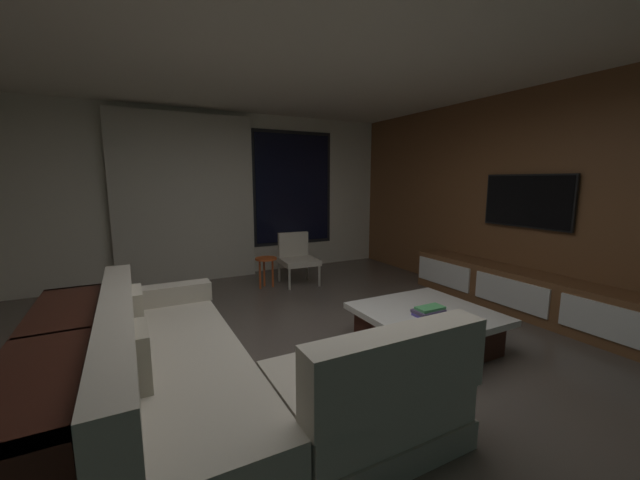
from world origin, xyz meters
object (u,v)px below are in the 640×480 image
at_px(coffee_table, 426,328).
at_px(mounted_tv, 527,201).
at_px(book_stack_on_coffee_table, 430,312).
at_px(side_stool, 266,263).
at_px(console_table_behind_couch, 58,384).
at_px(accent_chair_near_window, 297,255).
at_px(media_console, 525,294).
at_px(sectional_couch, 221,377).

relative_size(coffee_table, mounted_tv, 1.03).
height_order(coffee_table, book_stack_on_coffee_table, book_stack_on_coffee_table).
xyz_separation_m(side_stool, console_table_behind_couch, (-2.21, -2.66, 0.05)).
height_order(book_stack_on_coffee_table, side_stool, side_stool).
relative_size(accent_chair_near_window, console_table_behind_couch, 0.37).
distance_m(coffee_table, side_stool, 2.71).
bearing_deg(mounted_tv, book_stack_on_coffee_table, -168.06).
xyz_separation_m(media_console, console_table_behind_couch, (-4.58, -0.15, 0.17)).
xyz_separation_m(book_stack_on_coffee_table, media_console, (1.73, 0.21, -0.14)).
distance_m(book_stack_on_coffee_table, console_table_behind_couch, 2.85).
xyz_separation_m(accent_chair_near_window, mounted_tv, (2.03, -2.36, 0.92)).
bearing_deg(accent_chair_near_window, console_table_behind_couch, -135.29).
height_order(accent_chair_near_window, console_table_behind_couch, accent_chair_near_window).
xyz_separation_m(accent_chair_near_window, side_stool, (-0.53, -0.05, -0.06)).
relative_size(sectional_couch, console_table_behind_couch, 1.19).
bearing_deg(coffee_table, side_stool, 105.11).
bearing_deg(side_stool, console_table_behind_couch, -129.74).
bearing_deg(console_table_behind_couch, coffee_table, 0.99).
distance_m(coffee_table, book_stack_on_coffee_table, 0.24).
bearing_deg(book_stack_on_coffee_table, accent_chair_near_window, 92.39).
xyz_separation_m(coffee_table, book_stack_on_coffee_table, (-0.06, -0.11, 0.21)).
height_order(sectional_couch, coffee_table, sectional_couch).
xyz_separation_m(coffee_table, mounted_tv, (1.85, 0.30, 1.16)).
bearing_deg(media_console, accent_chair_near_window, 125.78).
bearing_deg(book_stack_on_coffee_table, coffee_table, 59.42).
bearing_deg(mounted_tv, accent_chair_near_window, 130.63).
bearing_deg(coffee_table, media_console, 3.39).
height_order(accent_chair_near_window, media_console, accent_chair_near_window).
relative_size(book_stack_on_coffee_table, side_stool, 0.67).
xyz_separation_m(sectional_couch, mounted_tv, (3.85, 0.48, 1.06)).
height_order(coffee_table, console_table_behind_couch, console_table_behind_couch).
height_order(sectional_couch, side_stool, sectional_couch).
xyz_separation_m(sectional_couch, media_console, (3.67, 0.28, -0.04)).
distance_m(accent_chair_near_window, side_stool, 0.53).
xyz_separation_m(mounted_tv, console_table_behind_couch, (-4.76, -0.35, -0.93)).
xyz_separation_m(side_stool, mounted_tv, (2.55, -2.31, 0.98)).
relative_size(sectional_couch, media_console, 0.81).
distance_m(book_stack_on_coffee_table, accent_chair_near_window, 2.77).
bearing_deg(console_table_behind_couch, accent_chair_near_window, 44.71).
bearing_deg(media_console, side_stool, 133.37).
relative_size(sectional_couch, side_stool, 5.43).
height_order(book_stack_on_coffee_table, mounted_tv, mounted_tv).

